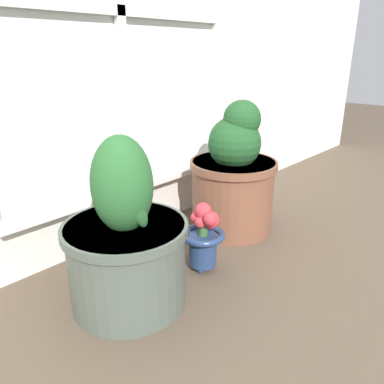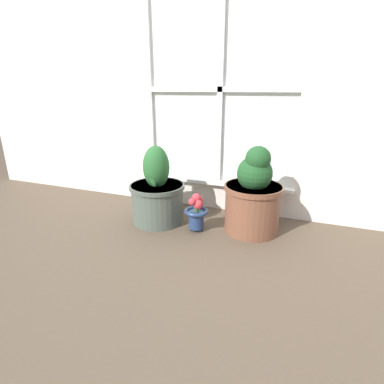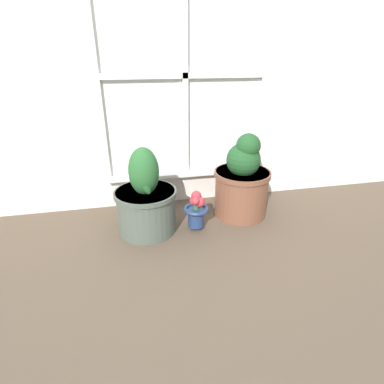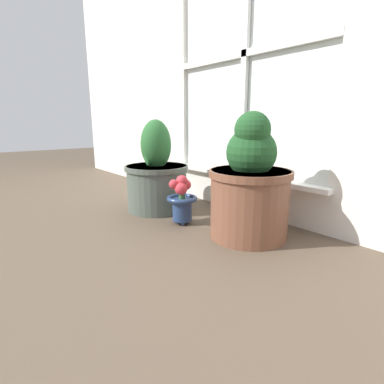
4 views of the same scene
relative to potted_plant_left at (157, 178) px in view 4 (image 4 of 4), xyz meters
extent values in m
plane|color=brown|center=(0.32, -0.13, -0.19)|extent=(10.00, 10.00, 0.00)
cube|color=silver|center=(-1.05, 0.39, 1.06)|extent=(1.67, 0.05, 2.50)
cube|color=silver|center=(0.32, 0.39, -0.08)|extent=(1.05, 0.05, 0.22)
cube|color=white|center=(0.32, 0.41, 0.68)|extent=(1.05, 0.02, 1.30)
cube|color=white|center=(0.32, 0.38, 0.68)|extent=(0.04, 0.02, 1.30)
cube|color=white|center=(0.32, 0.38, 0.68)|extent=(1.05, 0.02, 0.04)
cube|color=white|center=(0.32, 0.35, 0.02)|extent=(1.11, 0.06, 0.02)
cylinder|color=#4C564C|center=(0.00, 0.00, -0.06)|extent=(0.35, 0.35, 0.27)
cylinder|color=#4C564C|center=(0.00, 0.00, 0.06)|extent=(0.37, 0.37, 0.03)
cylinder|color=#38281E|center=(0.00, 0.00, 0.07)|extent=(0.32, 0.32, 0.01)
ellipsoid|color=#28602D|center=(0.00, 0.00, 0.19)|extent=(0.18, 0.18, 0.28)
ellipsoid|color=#28602D|center=(0.00, -0.07, 0.14)|extent=(0.09, 0.03, 0.14)
cylinder|color=brown|center=(0.63, 0.08, -0.04)|extent=(0.35, 0.35, 0.31)
cylinder|color=brown|center=(0.63, 0.08, 0.10)|extent=(0.37, 0.37, 0.03)
cylinder|color=#38281E|center=(0.63, 0.08, 0.11)|extent=(0.32, 0.32, 0.01)
sphere|color=#1E4C23|center=(0.63, 0.08, 0.19)|extent=(0.22, 0.22, 0.22)
sphere|color=#1E4C23|center=(0.65, 0.06, 0.29)|extent=(0.15, 0.15, 0.15)
ellipsoid|color=#1E4C23|center=(0.70, 0.09, 0.18)|extent=(0.05, 0.16, 0.16)
sphere|color=navy|center=(0.30, -0.01, -0.18)|extent=(0.02, 0.02, 0.02)
sphere|color=navy|center=(0.27, -0.06, -0.18)|extent=(0.02, 0.02, 0.02)
sphere|color=navy|center=(0.33, -0.06, -0.18)|extent=(0.02, 0.02, 0.02)
cylinder|color=navy|center=(0.30, -0.04, -0.12)|extent=(0.10, 0.10, 0.12)
torus|color=navy|center=(0.30, -0.04, -0.06)|extent=(0.16, 0.16, 0.02)
cylinder|color=#386633|center=(0.30, -0.04, -0.03)|extent=(0.03, 0.03, 0.06)
sphere|color=#C6333D|center=(0.30, -0.04, 0.03)|extent=(0.06, 0.06, 0.06)
sphere|color=#C6333D|center=(0.31, -0.03, 0.01)|extent=(0.05, 0.05, 0.05)
sphere|color=#C6333D|center=(0.29, -0.02, 0.00)|extent=(0.04, 0.04, 0.04)
sphere|color=#C6333D|center=(0.28, -0.05, 0.00)|extent=(0.04, 0.04, 0.04)
sphere|color=#C6333D|center=(0.29, -0.08, 0.02)|extent=(0.05, 0.05, 0.05)
sphere|color=#C6333D|center=(0.32, -0.06, 0.00)|extent=(0.06, 0.06, 0.06)
camera|label=1|loc=(-0.59, -0.81, 0.54)|focal=35.00mm
camera|label=2|loc=(0.90, -1.71, 0.68)|focal=28.00mm
camera|label=3|loc=(-0.06, -1.62, 0.80)|focal=28.00mm
camera|label=4|loc=(1.47, -0.94, 0.32)|focal=28.00mm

